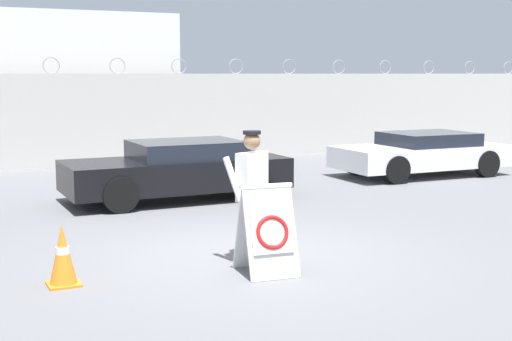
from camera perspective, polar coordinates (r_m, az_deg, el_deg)
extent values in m
plane|color=slate|center=(10.47, -0.54, -6.70)|extent=(90.00, 90.00, 0.00)
cube|color=beige|center=(20.85, -13.39, 3.95)|extent=(36.00, 0.30, 2.62)
torus|color=gray|center=(20.64, -16.07, 8.07)|extent=(0.47, 0.03, 0.47)
torus|color=gray|center=(21.02, -11.03, 8.22)|extent=(0.47, 0.03, 0.47)
torus|color=gray|center=(21.54, -6.19, 8.30)|extent=(0.47, 0.03, 0.47)
torus|color=gray|center=(22.21, -1.62, 8.32)|extent=(0.47, 0.03, 0.47)
torus|color=gray|center=(23.01, 2.66, 8.30)|extent=(0.47, 0.03, 0.47)
torus|color=gray|center=(23.93, 6.63, 8.23)|extent=(0.47, 0.03, 0.47)
torus|color=gray|center=(24.95, 10.29, 8.14)|extent=(0.47, 0.03, 0.47)
torus|color=gray|center=(26.06, 13.66, 8.03)|extent=(0.47, 0.03, 0.47)
torus|color=gray|center=(27.26, 16.73, 7.90)|extent=(0.47, 0.03, 0.47)
torus|color=gray|center=(28.52, 19.54, 7.76)|extent=(0.47, 0.03, 0.47)
cube|color=silver|center=(25.11, -19.21, 6.44)|extent=(9.47, 7.40, 4.46)
cube|color=white|center=(9.23, 1.21, -5.03)|extent=(0.71, 0.46, 1.15)
cube|color=white|center=(9.57, 0.41, -4.58)|extent=(0.71, 0.46, 1.15)
cube|color=white|center=(9.29, 0.81, -1.24)|extent=(0.72, 0.12, 0.05)
cube|color=white|center=(9.19, 1.29, -4.94)|extent=(0.57, 0.24, 0.54)
torus|color=red|center=(9.18, 1.32, -4.96)|extent=(0.46, 0.23, 0.44)
cylinder|color=#232838|center=(10.01, 0.01, -4.82)|extent=(0.15, 0.15, 0.87)
cylinder|color=#232838|center=(9.87, -0.66, -4.99)|extent=(0.15, 0.15, 0.87)
cube|color=silver|center=(9.80, -0.33, -0.50)|extent=(0.50, 0.39, 0.67)
sphere|color=#936B4C|center=(9.74, -0.33, 2.37)|extent=(0.24, 0.24, 0.24)
cylinder|color=silver|center=(10.01, 0.69, -0.25)|extent=(0.09, 0.09, 0.64)
cylinder|color=silver|center=(9.66, -1.84, -0.71)|extent=(0.23, 0.36, 0.62)
cylinder|color=black|center=(9.73, -0.33, 3.06)|extent=(0.25, 0.25, 0.05)
cube|color=orange|center=(10.92, 0.84, -6.02)|extent=(0.37, 0.37, 0.03)
cone|color=orange|center=(10.83, 0.84, -3.94)|extent=(0.31, 0.31, 0.78)
cylinder|color=white|center=(10.82, 0.84, -3.74)|extent=(0.16, 0.16, 0.11)
cube|color=orange|center=(9.30, -15.13, -8.75)|extent=(0.40, 0.40, 0.03)
cone|color=orange|center=(9.20, -15.21, -6.45)|extent=(0.34, 0.34, 0.74)
cylinder|color=white|center=(9.19, -15.22, -6.22)|extent=(0.17, 0.17, 0.10)
cylinder|color=black|center=(13.67, -10.80, -1.93)|extent=(0.70, 0.21, 0.70)
cylinder|color=black|center=(15.34, -12.47, -0.93)|extent=(0.70, 0.21, 0.70)
cylinder|color=black|center=(14.63, -0.04, -1.16)|extent=(0.70, 0.21, 0.70)
cylinder|color=black|center=(16.21, -2.71, -0.30)|extent=(0.70, 0.21, 0.70)
cube|color=black|center=(14.87, -6.42, -0.26)|extent=(4.57, 1.90, 0.62)
cube|color=black|center=(14.88, -5.62, 1.67)|extent=(2.20, 1.69, 0.37)
cylinder|color=black|center=(17.29, 11.18, 0.05)|extent=(0.69, 0.21, 0.68)
cylinder|color=black|center=(18.78, 7.98, 0.73)|extent=(0.69, 0.21, 0.68)
cylinder|color=black|center=(19.03, 18.00, 0.51)|extent=(0.69, 0.21, 0.68)
cylinder|color=black|center=(20.39, 14.58, 1.10)|extent=(0.69, 0.21, 0.68)
cube|color=silver|center=(18.81, 13.04, 1.13)|extent=(4.50, 1.97, 0.54)
cube|color=black|center=(18.90, 13.62, 2.48)|extent=(2.17, 1.75, 0.33)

